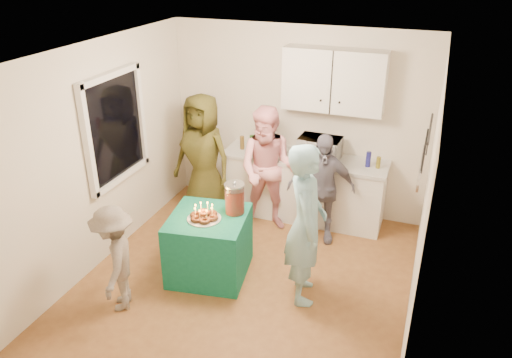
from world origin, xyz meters
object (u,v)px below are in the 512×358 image
(punch_jar, at_px, (235,199))
(woman_back_center, at_px, (268,170))
(child_near_left, at_px, (115,259))
(microwave, at_px, (320,149))
(party_table, at_px, (209,245))
(man_birthday, at_px, (306,225))
(counter, at_px, (303,189))
(woman_back_left, at_px, (203,157))
(woman_back_right, at_px, (321,189))

(punch_jar, height_order, woman_back_center, woman_back_center)
(punch_jar, relative_size, child_near_left, 0.29)
(microwave, relative_size, party_table, 0.64)
(microwave, xyz_separation_m, punch_jar, (-0.60, -1.50, -0.13))
(man_birthday, distance_m, child_near_left, 1.99)
(microwave, bearing_deg, man_birthday, -78.41)
(counter, distance_m, man_birthday, 1.82)
(punch_jar, bearing_deg, woman_back_left, 130.54)
(woman_back_left, distance_m, woman_back_right, 1.68)
(microwave, distance_m, woman_back_center, 0.74)
(microwave, bearing_deg, child_near_left, -118.09)
(microwave, xyz_separation_m, child_near_left, (-1.50, -2.55, -0.47))
(child_near_left, bearing_deg, woman_back_center, 131.01)
(party_table, distance_m, man_birthday, 1.24)
(counter, bearing_deg, child_near_left, -116.96)
(microwave, relative_size, woman_back_right, 0.37)
(microwave, height_order, woman_back_right, woman_back_right)
(woman_back_center, height_order, woman_back_right, woman_back_center)
(counter, height_order, woman_back_right, woman_back_right)
(party_table, distance_m, woman_back_right, 1.60)
(man_birthday, bearing_deg, microwave, -9.63)
(microwave, height_order, party_table, microwave)
(microwave, relative_size, woman_back_center, 0.32)
(party_table, height_order, child_near_left, child_near_left)
(man_birthday, bearing_deg, woman_back_center, 14.76)
(man_birthday, bearing_deg, woman_back_left, 35.88)
(party_table, bearing_deg, child_near_left, -126.80)
(microwave, bearing_deg, punch_jar, -109.60)
(woman_back_left, xyz_separation_m, woman_back_right, (1.67, -0.07, -0.16))
(counter, relative_size, child_near_left, 1.85)
(microwave, relative_size, punch_jar, 1.61)
(microwave, height_order, punch_jar, microwave)
(punch_jar, bearing_deg, child_near_left, -130.29)
(party_table, xyz_separation_m, woman_back_center, (0.28, 1.26, 0.47))
(punch_jar, relative_size, woman_back_center, 0.20)
(woman_back_center, bearing_deg, party_table, -107.62)
(man_birthday, distance_m, woman_back_left, 2.19)
(woman_back_right, bearing_deg, counter, 108.40)
(party_table, bearing_deg, man_birthday, -0.44)
(punch_jar, relative_size, woman_back_right, 0.23)
(woman_back_left, bearing_deg, woman_back_right, 6.27)
(party_table, xyz_separation_m, woman_back_right, (1.01, 1.19, 0.35))
(microwave, xyz_separation_m, woman_back_right, (0.16, -0.50, -0.33))
(party_table, height_order, woman_back_right, woman_back_right)
(party_table, xyz_separation_m, child_near_left, (-0.65, -0.87, 0.21))
(woman_back_center, bearing_deg, man_birthday, -61.22)
(woman_back_center, distance_m, woman_back_right, 0.74)
(microwave, distance_m, woman_back_left, 1.58)
(counter, xyz_separation_m, woman_back_center, (-0.37, -0.43, 0.42))
(party_table, bearing_deg, punch_jar, 37.61)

